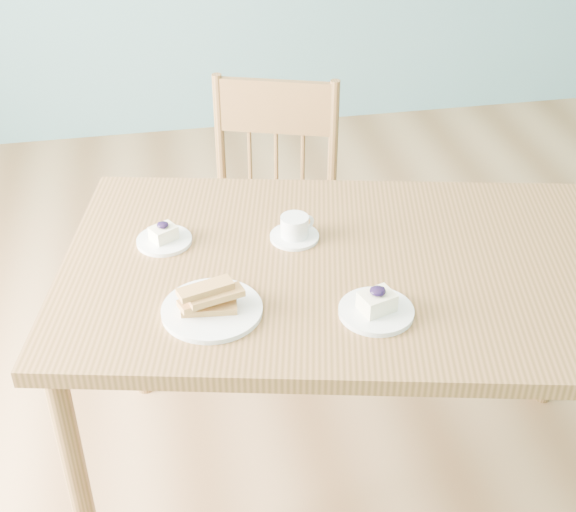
{
  "coord_description": "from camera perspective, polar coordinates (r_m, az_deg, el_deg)",
  "views": [
    {
      "loc": [
        -0.63,
        -1.73,
        1.99
      ],
      "look_at": [
        -0.32,
        -0.06,
        0.83
      ],
      "focal_mm": 50.0,
      "sensor_mm": 36.0,
      "label": 1
    }
  ],
  "objects": [
    {
      "name": "room",
      "position": [
        1.95,
        9.22,
        14.7
      ],
      "size": [
        5.01,
        5.01,
        2.71
      ],
      "color": "#AB7D4F",
      "rests_on": "ground"
    },
    {
      "name": "dining_table",
      "position": [
        2.11,
        4.91,
        -2.33
      ],
      "size": [
        1.68,
        1.18,
        0.82
      ],
      "rotation": [
        0.0,
        0.0,
        -0.22
      ],
      "color": "brown",
      "rests_on": "ground"
    },
    {
      "name": "dining_chair",
      "position": [
        2.83,
        -1.24,
        2.5
      ],
      "size": [
        0.55,
        0.54,
        0.97
      ],
      "rotation": [
        0.0,
        0.0,
        -0.32
      ],
      "color": "brown",
      "rests_on": "ground"
    },
    {
      "name": "cheesecake_plate_near",
      "position": [
        1.89,
        6.31,
        -3.64
      ],
      "size": [
        0.18,
        0.18,
        0.07
      ],
      "rotation": [
        0.0,
        0.0,
        0.31
      ],
      "color": "white",
      "rests_on": "dining_table"
    },
    {
      "name": "cheesecake_plate_far",
      "position": [
        2.15,
        -8.81,
        1.32
      ],
      "size": [
        0.15,
        0.15,
        0.06
      ],
      "rotation": [
        0.0,
        0.0,
        0.52
      ],
      "color": "white",
      "rests_on": "dining_table"
    },
    {
      "name": "coffee_cup",
      "position": [
        2.14,
        0.49,
        1.92
      ],
      "size": [
        0.13,
        0.13,
        0.07
      ],
      "rotation": [
        0.0,
        0.0,
        0.31
      ],
      "color": "white",
      "rests_on": "dining_table"
    },
    {
      "name": "biscotti_plate",
      "position": [
        1.89,
        -5.45,
        -3.44
      ],
      "size": [
        0.24,
        0.24,
        0.08
      ],
      "rotation": [
        0.0,
        0.0,
        -0.03
      ],
      "color": "white",
      "rests_on": "dining_table"
    }
  ]
}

